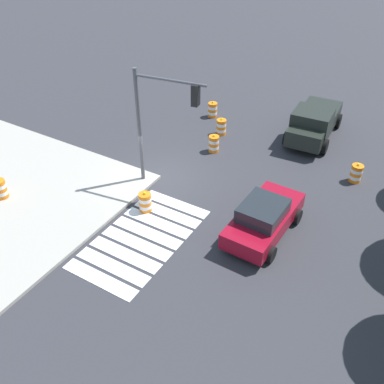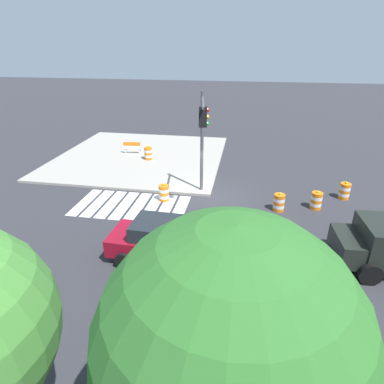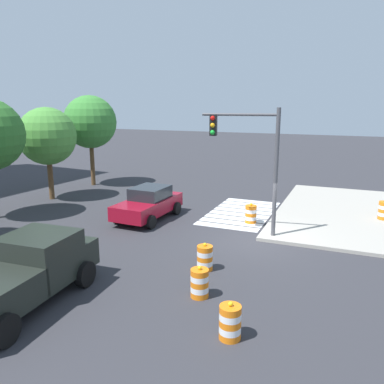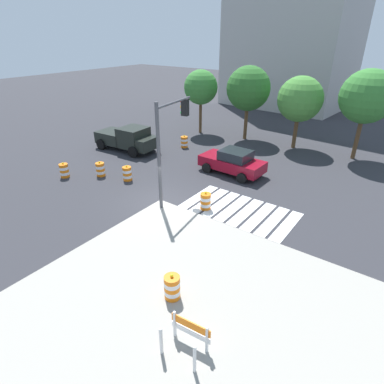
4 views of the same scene
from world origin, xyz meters
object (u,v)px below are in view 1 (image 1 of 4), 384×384
at_px(pickup_truck, 314,123).
at_px(traffic_light_pole, 161,111).
at_px(sports_car, 264,218).
at_px(traffic_barrel_on_sidewalk, 0,189).
at_px(traffic_barrel_median_far, 214,144).
at_px(traffic_barrel_crosswalk_end, 221,127).
at_px(traffic_barrel_near_corner, 213,110).
at_px(traffic_barrel_far_curb, 145,202).
at_px(traffic_barrel_median_near, 356,173).

height_order(pickup_truck, traffic_light_pole, traffic_light_pole).
relative_size(sports_car, traffic_barrel_on_sidewalk, 4.28).
height_order(pickup_truck, traffic_barrel_median_far, pickup_truck).
bearing_deg(traffic_barrel_crosswalk_end, sports_car, 39.05).
bearing_deg(traffic_barrel_near_corner, traffic_barrel_far_curb, 11.27).
bearing_deg(pickup_truck, traffic_barrel_near_corner, -85.89).
bearing_deg(traffic_light_pole, traffic_barrel_crosswalk_end, -179.17).
bearing_deg(traffic_light_pole, traffic_barrel_near_corner, -168.30).
xyz_separation_m(traffic_barrel_median_near, traffic_barrel_median_far, (1.01, -7.28, 0.00)).
bearing_deg(traffic_barrel_crosswalk_end, traffic_barrel_near_corner, -139.02).
bearing_deg(traffic_barrel_far_curb, traffic_barrel_median_far, 178.81).
bearing_deg(traffic_barrel_near_corner, traffic_barrel_median_far, 29.47).
distance_m(traffic_barrel_crosswalk_end, traffic_barrel_median_far, 2.00).
distance_m(traffic_barrel_near_corner, traffic_light_pole, 8.61).
bearing_deg(traffic_barrel_median_far, traffic_barrel_far_curb, -1.19).
relative_size(traffic_barrel_median_far, traffic_barrel_on_sidewalk, 1.00).
xyz_separation_m(traffic_barrel_crosswalk_end, traffic_barrel_far_curb, (8.00, 0.43, 0.00)).
relative_size(traffic_barrel_far_curb, traffic_barrel_on_sidewalk, 1.00).
bearing_deg(traffic_barrel_crosswalk_end, traffic_barrel_median_far, 16.16).
bearing_deg(sports_car, traffic_barrel_near_corner, -140.55).
xyz_separation_m(traffic_barrel_median_far, traffic_barrel_on_sidewalk, (8.79, -6.22, 0.15)).
relative_size(sports_car, traffic_barrel_far_curb, 4.28).
height_order(sports_car, traffic_light_pole, traffic_light_pole).
relative_size(sports_car, traffic_barrel_median_near, 4.28).
bearing_deg(sports_car, traffic_barrel_median_far, -134.48).
xyz_separation_m(traffic_barrel_near_corner, traffic_barrel_median_far, (3.66, 2.07, 0.00)).
xyz_separation_m(sports_car, traffic_barrel_crosswalk_end, (-6.75, -5.48, -0.36)).
distance_m(pickup_truck, traffic_barrel_crosswalk_end, 5.15).
xyz_separation_m(traffic_barrel_near_corner, traffic_light_pole, (7.72, 1.60, 3.46)).
xyz_separation_m(sports_car, traffic_barrel_near_corner, (-8.49, -6.99, -0.36)).
xyz_separation_m(pickup_truck, traffic_barrel_crosswalk_end, (2.18, -4.64, -0.52)).
xyz_separation_m(traffic_barrel_median_far, traffic_barrel_far_curb, (6.08, -0.13, 0.00)).
height_order(sports_car, traffic_barrel_median_near, sports_car).
distance_m(sports_car, traffic_light_pole, 6.26).
distance_m(traffic_barrel_median_far, traffic_barrel_far_curb, 6.08).
height_order(traffic_barrel_median_near, traffic_light_pole, traffic_light_pole).
height_order(pickup_truck, traffic_barrel_median_near, pickup_truck).
height_order(traffic_barrel_median_far, traffic_light_pole, traffic_light_pole).
xyz_separation_m(sports_car, traffic_barrel_median_near, (-5.84, 2.36, -0.36)).
xyz_separation_m(traffic_barrel_near_corner, traffic_barrel_on_sidewalk, (12.45, -4.15, 0.15)).
distance_m(traffic_barrel_median_far, traffic_light_pole, 5.35).
bearing_deg(pickup_truck, traffic_barrel_crosswalk_end, -64.81).
bearing_deg(traffic_barrel_on_sidewalk, traffic_barrel_crosswalk_end, 152.14).
bearing_deg(traffic_barrel_far_curb, traffic_barrel_on_sidewalk, -66.01).
distance_m(traffic_barrel_on_sidewalk, traffic_light_pole, 8.15).
distance_m(pickup_truck, traffic_barrel_near_corner, 6.19).
bearing_deg(traffic_barrel_near_corner, traffic_barrel_on_sidewalk, -18.44).
height_order(sports_car, traffic_barrel_far_curb, sports_car).
height_order(pickup_truck, traffic_barrel_crosswalk_end, pickup_truck).
height_order(traffic_barrel_crosswalk_end, traffic_barrel_on_sidewalk, traffic_barrel_on_sidewalk).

